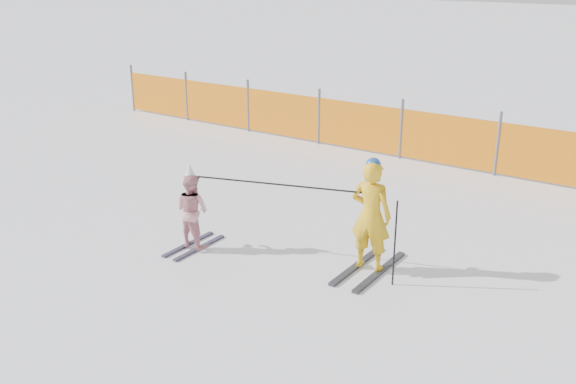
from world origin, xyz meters
name	(u,v)px	position (x,y,z in m)	size (l,w,h in m)	color
ground	(267,273)	(0.00, 0.00, 0.00)	(120.00, 120.00, 0.00)	white
adult	(371,216)	(1.06, 0.86, 0.78)	(0.58, 1.38, 1.57)	black
child	(192,210)	(-1.36, 0.08, 0.58)	(0.53, 1.03, 1.27)	black
ski_poles	(315,203)	(0.40, 0.53, 0.92)	(2.77, 0.73, 1.15)	black
safety_fence	(367,127)	(-1.63, 5.83, 0.56)	(14.47, 0.06, 1.25)	#595960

